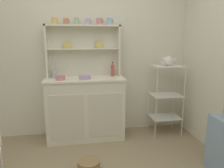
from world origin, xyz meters
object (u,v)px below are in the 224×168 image
at_px(hutch_shelf_unit, 83,47).
at_px(floor_basket, 89,167).
at_px(bakers_rack, 166,92).
at_px(bowl_mixing_large, 61,78).
at_px(porcelain_teapot, 168,61).
at_px(hutch_cabinet, 85,108).
at_px(utensil_jar, 55,74).
at_px(cup_gold_0, 55,21).
at_px(jam_bottle, 112,70).

distance_m(hutch_shelf_unit, floor_basket, 1.64).
relative_size(bakers_rack, bowl_mixing_large, 8.12).
bearing_deg(floor_basket, porcelain_teapot, 34.07).
height_order(hutch_cabinet, bowl_mixing_large, bowl_mixing_large).
height_order(utensil_jar, porcelain_teapot, porcelain_teapot).
bearing_deg(cup_gold_0, bakers_rack, -5.83).
bearing_deg(hutch_shelf_unit, bowl_mixing_large, -144.03).
bearing_deg(cup_gold_0, jam_bottle, -2.58).
xyz_separation_m(hutch_cabinet, bakers_rack, (1.22, -0.04, 0.19)).
xyz_separation_m(hutch_shelf_unit, cup_gold_0, (-0.38, -0.04, 0.36)).
bearing_deg(jam_bottle, hutch_shelf_unit, 169.28).
bearing_deg(floor_basket, cup_gold_0, 109.90).
relative_size(bowl_mixing_large, utensil_jar, 0.52).
bearing_deg(hutch_shelf_unit, utensil_jar, -168.20).
height_order(hutch_shelf_unit, bowl_mixing_large, hutch_shelf_unit).
relative_size(hutch_cabinet, bakers_rack, 1.06).
bearing_deg(utensil_jar, cup_gold_0, 52.72).
xyz_separation_m(bakers_rack, cup_gold_0, (-1.61, 0.16, 1.04)).
xyz_separation_m(hutch_cabinet, jam_bottle, (0.42, 0.09, 0.53)).
relative_size(hutch_shelf_unit, cup_gold_0, 11.52).
bearing_deg(utensil_jar, hutch_shelf_unit, 11.80).
relative_size(hutch_cabinet, utensil_jar, 4.51).
bearing_deg(utensil_jar, floor_basket, -67.52).
relative_size(floor_basket, porcelain_teapot, 1.07).
xyz_separation_m(bakers_rack, floor_basket, (-1.24, -0.84, -0.58)).
xyz_separation_m(cup_gold_0, jam_bottle, (0.80, -0.04, -0.70)).
distance_m(jam_bottle, porcelain_teapot, 0.83).
bearing_deg(bakers_rack, porcelain_teapot, 180.00).
relative_size(hutch_cabinet, jam_bottle, 5.21).
bearing_deg(bowl_mixing_large, cup_gold_0, 105.46).
xyz_separation_m(floor_basket, bowl_mixing_large, (-0.31, 0.81, 0.86)).
height_order(hutch_cabinet, jam_bottle, jam_bottle).
distance_m(hutch_cabinet, cup_gold_0, 1.29).
bearing_deg(bakers_rack, hutch_cabinet, 178.05).
bearing_deg(porcelain_teapot, jam_bottle, 170.97).
distance_m(cup_gold_0, utensil_jar, 0.73).
height_order(bowl_mixing_large, porcelain_teapot, porcelain_teapot).
bearing_deg(bakers_rack, cup_gold_0, 174.17).
bearing_deg(hutch_shelf_unit, floor_basket, -91.06).
relative_size(bakers_rack, jam_bottle, 4.92).
bearing_deg(jam_bottle, utensil_jar, -179.44).
distance_m(hutch_shelf_unit, cup_gold_0, 0.52).
xyz_separation_m(hutch_cabinet, utensil_jar, (-0.42, 0.08, 0.50)).
bearing_deg(porcelain_teapot, cup_gold_0, 174.16).
distance_m(floor_basket, cup_gold_0, 1.94).
xyz_separation_m(jam_bottle, utensil_jar, (-0.83, -0.01, -0.03)).
distance_m(utensil_jar, porcelain_teapot, 1.65).
distance_m(floor_basket, utensil_jar, 1.37).
bearing_deg(hutch_cabinet, bowl_mixing_large, -167.42).
height_order(cup_gold_0, utensil_jar, cup_gold_0).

